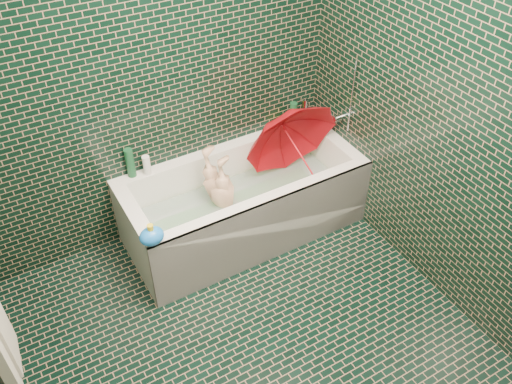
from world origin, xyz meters
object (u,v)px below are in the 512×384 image
bathtub (244,209)px  umbrella (299,152)px  rubber_duck (282,123)px  bath_toy (152,236)px  child (224,201)px

bathtub → umbrella: bearing=-8.4°
rubber_duck → bath_toy: 1.48m
child → bath_toy: bearing=-68.6°
bath_toy → umbrella: bearing=7.8°
child → bath_toy: bath_toy is taller
rubber_duck → bath_toy: size_ratio=0.84×
bathtub → child: (-0.14, 0.05, 0.10)m
child → rubber_duck: size_ratio=6.59×
child → bath_toy: (-0.66, -0.38, 0.30)m
child → umbrella: (0.56, -0.11, 0.30)m
umbrella → rubber_duck: 0.42m
bath_toy → bathtub: bearing=17.7°
bathtub → bath_toy: bath_toy is taller
umbrella → bath_toy: 1.24m
bathtub → rubber_duck: size_ratio=12.80×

